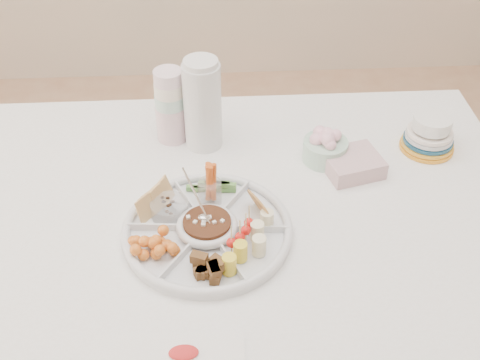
{
  "coord_description": "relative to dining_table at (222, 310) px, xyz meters",
  "views": [
    {
      "loc": [
        -0.01,
        -1.06,
        1.73
      ],
      "look_at": [
        0.05,
        0.02,
        0.84
      ],
      "focal_mm": 45.0,
      "sensor_mm": 36.0,
      "label": 1
    }
  ],
  "objects": [
    {
      "name": "banana_tomato",
      "position": [
        0.08,
        -0.16,
        0.44
      ],
      "size": [
        0.11,
        0.11,
        0.08
      ],
      "primitive_type": null,
      "rotation": [
        0.0,
        0.0,
        -0.08
      ],
      "color": "#DAB764",
      "rests_on": "party_tray"
    },
    {
      "name": "pita_raisins",
      "position": [
        -0.14,
        -0.01,
        0.42
      ],
      "size": [
        0.13,
        0.13,
        0.07
      ],
      "primitive_type": null,
      "rotation": [
        0.0,
        0.0,
        -0.08
      ],
      "color": "tan",
      "rests_on": "party_tray"
    },
    {
      "name": "cherries",
      "position": [
        -0.15,
        -0.14,
        0.42
      ],
      "size": [
        0.12,
        0.12,
        0.05
      ],
      "primitive_type": null,
      "rotation": [
        0.0,
        0.0,
        -0.08
      ],
      "color": "orange",
      "rests_on": "party_tray"
    },
    {
      "name": "thermos",
      "position": [
        -0.03,
        0.27,
        0.51
      ],
      "size": [
        0.1,
        0.1,
        0.26
      ],
      "primitive_type": "cylinder",
      "rotation": [
        0.0,
        0.0,
        0.01
      ],
      "color": "silver",
      "rests_on": "dining_table"
    },
    {
      "name": "granola_chunks",
      "position": [
        -0.04,
        -0.21,
        0.42
      ],
      "size": [
        0.1,
        0.1,
        0.04
      ],
      "primitive_type": null,
      "rotation": [
        0.0,
        0.0,
        -0.08
      ],
      "color": "brown",
      "rests_on": "party_tray"
    },
    {
      "name": "carrot_cucumber",
      "position": [
        -0.02,
        0.05,
        0.44
      ],
      "size": [
        0.12,
        0.12,
        0.1
      ],
      "primitive_type": null,
      "rotation": [
        0.0,
        0.0,
        -0.08
      ],
      "color": "#D4571C",
      "rests_on": "party_tray"
    },
    {
      "name": "napkin_stack",
      "position": [
        0.35,
        0.13,
        0.4
      ],
      "size": [
        0.16,
        0.15,
        0.05
      ],
      "primitive_type": "cube",
      "rotation": [
        0.0,
        0.0,
        0.26
      ],
      "color": "#C9A1A7",
      "rests_on": "dining_table"
    },
    {
      "name": "flower_bowl",
      "position": [
        0.28,
        0.18,
        0.42
      ],
      "size": [
        0.15,
        0.15,
        0.09
      ],
      "primitive_type": "cylinder",
      "rotation": [
        0.0,
        0.0,
        0.32
      ],
      "color": "silver",
      "rests_on": "dining_table"
    },
    {
      "name": "plate_stack",
      "position": [
        0.57,
        0.22,
        0.43
      ],
      "size": [
        0.16,
        0.16,
        0.09
      ],
      "primitive_type": "cylinder",
      "rotation": [
        0.0,
        0.0,
        -0.08
      ],
      "color": "#C8C44D",
      "rests_on": "dining_table"
    },
    {
      "name": "tortillas",
      "position": [
        0.09,
        -0.03,
        0.42
      ],
      "size": [
        0.1,
        0.1,
        0.05
      ],
      "primitive_type": null,
      "rotation": [
        0.0,
        0.0,
        -0.08
      ],
      "color": "#905F2A",
      "rests_on": "party_tray"
    },
    {
      "name": "cup_stack",
      "position": [
        -0.12,
        0.31,
        0.5
      ],
      "size": [
        0.1,
        0.1,
        0.23
      ],
      "primitive_type": "cylinder",
      "rotation": [
        0.0,
        0.0,
        -0.12
      ],
      "color": "#AFCAAC",
      "rests_on": "dining_table"
    },
    {
      "name": "dining_table",
      "position": [
        0.0,
        0.0,
        0.0
      ],
      "size": [
        1.52,
        1.02,
        0.76
      ],
      "primitive_type": "cube",
      "color": "white",
      "rests_on": "floor"
    },
    {
      "name": "placemat",
      "position": [
        -0.11,
        -0.4,
        0.38
      ],
      "size": [
        0.29,
        0.1,
        0.01
      ],
      "primitive_type": "cube",
      "rotation": [
        0.0,
        0.0,
        -0.03
      ],
      "color": "silver",
      "rests_on": "dining_table"
    },
    {
      "name": "bean_dip",
      "position": [
        -0.03,
        -0.08,
        0.41
      ],
      "size": [
        0.12,
        0.12,
        0.04
      ],
      "primitive_type": "cylinder",
      "rotation": [
        0.0,
        0.0,
        -0.08
      ],
      "color": "#492110",
      "rests_on": "party_tray"
    },
    {
      "name": "party_tray",
      "position": [
        -0.03,
        -0.08,
        0.4
      ],
      "size": [
        0.41,
        0.41,
        0.04
      ],
      "primitive_type": "cylinder",
      "rotation": [
        0.0,
        0.0,
        -0.08
      ],
      "color": "silver",
      "rests_on": "dining_table"
    }
  ]
}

